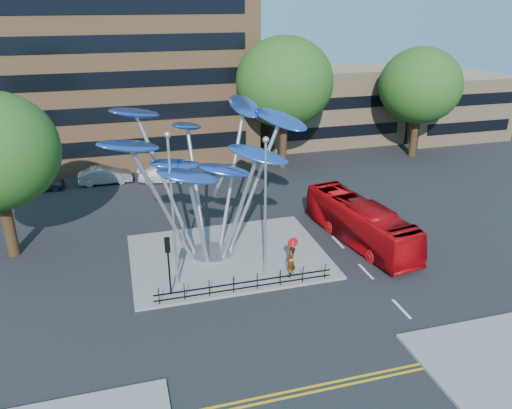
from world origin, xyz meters
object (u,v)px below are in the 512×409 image
object	(u,v)px
tree_right	(285,82)
street_lamp_right	(265,196)
traffic_light_island	(168,254)
leaf_sculpture	(205,150)
parked_car_right	(164,174)
no_entry_sign_island	(293,250)
street_lamp_left	(172,198)
tree_far	(420,86)
pedestrian	(291,262)
parked_car_left	(40,183)
parked_car_mid	(105,175)
red_bus	(360,222)

from	to	relation	value
tree_right	street_lamp_right	distance (m)	20.64
traffic_light_island	leaf_sculpture	bearing A→B (deg)	54.96
leaf_sculpture	parked_car_right	distance (m)	15.79
leaf_sculpture	no_entry_sign_island	distance (m)	7.71
street_lamp_right	traffic_light_island	bearing A→B (deg)	-174.81
street_lamp_right	traffic_light_island	world-z (taller)	street_lamp_right
no_entry_sign_island	street_lamp_left	bearing A→B (deg)	171.39
tree_right	tree_far	distance (m)	14.03
street_lamp_left	pedestrian	xyz separation A→B (m)	(6.41, -1.00, -4.26)
street_lamp_left	no_entry_sign_island	bearing A→B (deg)	-8.61
tree_far	parked_car_left	xyz separation A→B (m)	(-35.68, -0.22, -6.43)
street_lamp_left	street_lamp_right	size ratio (longest dim) A/B	1.06
tree_far	parked_car_mid	bearing A→B (deg)	179.96
leaf_sculpture	red_bus	world-z (taller)	leaf_sculpture
street_lamp_right	parked_car_right	xyz separation A→B (m)	(-3.85, 18.14, -4.44)
no_entry_sign_island	parked_car_right	xyz separation A→B (m)	(-5.35, 18.62, -1.16)
leaf_sculpture	traffic_light_island	bearing A→B (deg)	-125.04
street_lamp_left	parked_car_mid	distance (m)	19.46
street_lamp_left	parked_car_mid	bearing A→B (deg)	101.69
leaf_sculpture	parked_car_right	world-z (taller)	leaf_sculpture
tree_right	pedestrian	xyz separation A→B (m)	(-6.09, -19.50, -6.94)
tree_right	red_bus	bearing A→B (deg)	-90.46
parked_car_left	traffic_light_island	bearing A→B (deg)	-154.62
street_lamp_right	parked_car_left	bearing A→B (deg)	127.06
parked_car_mid	parked_car_right	world-z (taller)	parked_car_mid
street_lamp_right	pedestrian	size ratio (longest dim) A/B	4.39
tree_right	parked_car_mid	bearing A→B (deg)	179.93
traffic_light_island	pedestrian	world-z (taller)	traffic_light_island
no_entry_sign_island	red_bus	xyz separation A→B (m)	(5.87, 3.19, -0.40)
street_lamp_left	traffic_light_island	world-z (taller)	street_lamp_left
no_entry_sign_island	parked_car_mid	xyz separation A→B (m)	(-10.33, 19.50, -1.07)
tree_right	street_lamp_left	distance (m)	22.49
tree_far	street_lamp_right	distance (m)	28.76
street_lamp_left	pedestrian	size ratio (longest dim) A/B	4.65
tree_far	no_entry_sign_island	size ratio (longest dim) A/B	4.41
parked_car_mid	street_lamp_right	bearing A→B (deg)	-155.34
street_lamp_right	pedestrian	world-z (taller)	street_lamp_right
leaf_sculpture	no_entry_sign_island	xyz separation A→B (m)	(4.07, -4.16, -5.06)
tree_right	traffic_light_island	bearing A→B (deg)	-123.69
red_bus	parked_car_mid	distance (m)	23.00
red_bus	parked_car_right	bearing A→B (deg)	117.17
street_lamp_right	red_bus	world-z (taller)	street_lamp_right
tree_right	street_lamp_right	bearing A→B (deg)	-111.54
tree_far	leaf_sculpture	bearing A→B (deg)	-147.52
tree_far	red_bus	bearing A→B (deg)	-130.94
parked_car_mid	parked_car_left	bearing A→B (deg)	92.31
traffic_light_island	parked_car_mid	size ratio (longest dim) A/B	0.75
no_entry_sign_island	parked_car_right	distance (m)	19.41
tree_right	parked_car_mid	xyz separation A→B (m)	(-16.33, 0.02, -7.29)
red_bus	pedestrian	size ratio (longest dim) A/B	5.36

